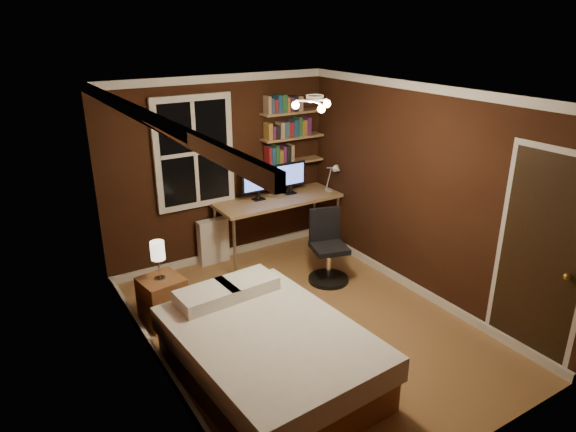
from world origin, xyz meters
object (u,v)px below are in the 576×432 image
radiator (213,241)px  office_chair (328,255)px  bedside_lamp (159,261)px  desk_lamp (332,177)px  bed (268,353)px  desk (278,202)px  monitor_right (290,178)px  nightstand (163,300)px  monitor_left (258,184)px

radiator → office_chair: 1.61m
bedside_lamp → desk_lamp: size_ratio=0.99×
bedside_lamp → bed: bearing=-71.5°
radiator → desk: 1.03m
radiator → monitor_right: (1.14, -0.15, 0.75)m
office_chair → bed: bearing=-126.0°
nightstand → desk: bearing=14.3°
nightstand → desk: desk is taller
monitor_left → desk_lamp: bearing=-14.0°
office_chair → desk_lamp: bearing=66.8°
nightstand → monitor_right: 2.55m
desk → desk_lamp: size_ratio=4.01×
nightstand → monitor_left: bearing=19.6°
desk_lamp → desk: bearing=167.7°
desk → desk_lamp: bearing=-12.3°
nightstand → bedside_lamp: 0.48m
monitor_right → desk: bearing=-160.6°
bed → desk_lamp: 3.22m
monitor_right → office_chair: (-0.11, -1.09, -0.71)m
monitor_left → office_chair: 1.36m
desk → office_chair: (0.14, -1.00, -0.43)m
bed → monitor_right: 3.06m
radiator → monitor_left: 1.00m
bed → desk: desk is taller
desk → office_chair: 1.10m
bedside_lamp → monitor_right: bearing=22.7°
monitor_left → bedside_lamp: bearing=-151.6°
nightstand → bedside_lamp: size_ratio=1.21×
bed → radiator: size_ratio=3.36×
radiator → office_chair: bearing=-50.4°
bedside_lamp → monitor_left: bearing=28.4°
bedside_lamp → monitor_left: size_ratio=0.90×
bedside_lamp → nightstand: bearing=0.0°
bed → nightstand: size_ratio=3.95×
office_chair → bedside_lamp: bearing=-169.2°
bedside_lamp → desk: (1.98, 0.84, 0.03)m
monitor_left → office_chair: monitor_left is taller
nightstand → desk_lamp: desk_lamp is taller
nightstand → monitor_right: (2.23, 0.93, 0.80)m
bed → office_chair: office_chair is taller
desk → desk_lamp: desk_lamp is taller
desk → monitor_right: size_ratio=3.66×
bed → monitor_left: bearing=59.1°
radiator → monitor_left: monitor_left is taller
bed → bedside_lamp: size_ratio=4.80×
bedside_lamp → monitor_right: (2.23, 0.93, 0.32)m
radiator → desk_lamp: size_ratio=1.41×
bedside_lamp → desk: bearing=23.1°
radiator → bedside_lamp: bearing=-135.2°
monitor_left → nightstand: bearing=-151.6°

